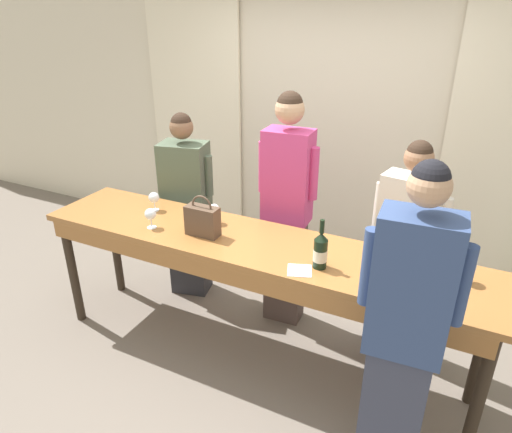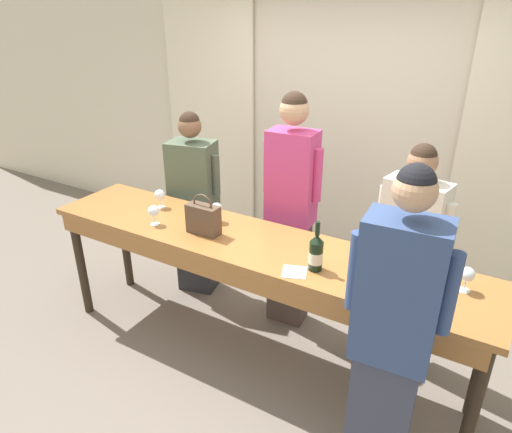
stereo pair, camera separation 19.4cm
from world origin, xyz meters
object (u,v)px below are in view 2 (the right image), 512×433
wine_glass_center_mid (154,212)px  guest_pink_top (291,210)px  tasting_bar (249,256)px  guest_olive_jacket (195,205)px  wine_glass_center_right (408,293)px  guest_cream_sweater (407,257)px  wine_glass_back_left (420,273)px  host_pouring (390,345)px  handbag (203,219)px  wine_glass_center_left (370,281)px  wine_glass_front_left (160,195)px  wine_bottle (316,253)px  wine_glass_front_right (217,209)px  wine_glass_front_mid (467,275)px

wine_glass_center_mid → guest_pink_top: (0.74, 0.69, -0.09)m
tasting_bar → guest_olive_jacket: bearing=147.4°
wine_glass_center_right → guest_cream_sweater: bearing=101.7°
wine_glass_center_right → wine_glass_back_left: (0.01, 0.23, 0.00)m
guest_cream_sweater → host_pouring: host_pouring is taller
wine_glass_back_left → guest_olive_jacket: size_ratio=0.09×
handbag → wine_glass_center_left: bearing=-7.7°
tasting_bar → guest_pink_top: bearing=87.9°
wine_glass_center_mid → guest_cream_sweater: size_ratio=0.09×
wine_glass_center_mid → wine_glass_back_left: size_ratio=1.00×
wine_glass_front_left → guest_cream_sweater: guest_cream_sweater is taller
tasting_bar → guest_cream_sweater: 1.08m
wine_bottle → handbag: size_ratio=1.08×
guest_cream_sweater → wine_glass_center_left: bearing=-92.9°
wine_glass_front_right → wine_glass_back_left: bearing=-5.6°
wine_glass_center_right → wine_glass_front_left: bearing=169.7°
wine_glass_center_left → wine_glass_back_left: (0.21, 0.22, 0.00)m
wine_glass_center_mid → wine_glass_back_left: bearing=3.9°
tasting_bar → guest_pink_top: size_ratio=1.67×
handbag → host_pouring: bearing=-18.1°
guest_pink_top → guest_cream_sweater: bearing=0.0°
handbag → guest_pink_top: 0.72m
wine_glass_front_left → host_pouring: (1.97, -0.65, -0.12)m
wine_bottle → guest_olive_jacket: (-1.42, 0.67, -0.26)m
wine_glass_back_left → wine_glass_center_left: bearing=-134.5°
tasting_bar → wine_glass_back_left: bearing=0.6°
wine_glass_center_right → wine_glass_back_left: bearing=87.4°
wine_glass_front_mid → wine_glass_center_right: size_ratio=1.00×
wine_glass_front_mid → host_pouring: (-0.23, -0.62, -0.12)m
wine_glass_front_right → wine_glass_center_mid: (-0.36, -0.26, 0.00)m
wine_glass_front_mid → guest_cream_sweater: guest_cream_sweater is taller
wine_glass_center_right → guest_pink_top: (-1.06, 0.79, -0.09)m
wine_glass_front_left → wine_glass_center_left: size_ratio=1.00×
wine_glass_center_right → wine_glass_center_mid: bearing=176.7°
guest_pink_top → guest_olive_jacket: bearing=180.0°
wine_glass_front_mid → wine_glass_center_left: (-0.44, -0.32, 0.00)m
handbag → wine_glass_front_left: 0.58m
wine_glass_center_left → handbag: bearing=172.3°
wine_glass_front_right → wine_glass_center_mid: same height
wine_glass_back_left → guest_olive_jacket: 2.08m
wine_glass_front_right → guest_cream_sweater: 1.36m
wine_glass_front_mid → wine_glass_front_left: bearing=179.3°
host_pouring → tasting_bar: bearing=155.0°
host_pouring → wine_bottle: bearing=143.9°
wine_glass_center_left → guest_cream_sweater: bearing=87.1°
handbag → wine_glass_back_left: 1.42m
handbag → wine_glass_center_mid: (-0.38, -0.07, -0.01)m
wine_glass_center_mid → host_pouring: 1.85m
host_pouring → wine_glass_back_left: bearing=89.4°
wine_glass_front_left → wine_glass_front_mid: size_ratio=1.00×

